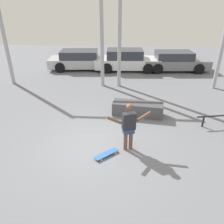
# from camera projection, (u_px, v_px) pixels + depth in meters

# --- Properties ---
(ground_plane) EXTENTS (36.00, 36.00, 0.00)m
(ground_plane) POSITION_uv_depth(u_px,v_px,m) (98.00, 145.00, 7.23)
(ground_plane) COLOR slate
(skateboarder) EXTENTS (1.37, 0.51, 1.59)m
(skateboarder) POSITION_uv_depth(u_px,v_px,m) (129.00, 125.00, 6.63)
(skateboarder) COLOR brown
(skateboarder) RESTS_ON ground_plane
(skateboard) EXTENTS (0.74, 0.70, 0.08)m
(skateboard) POSITION_uv_depth(u_px,v_px,m) (106.00, 154.00, 6.69)
(skateboard) COLOR #2D66B2
(skateboard) RESTS_ON ground_plane
(grind_box) EXTENTS (2.11, 0.92, 0.55)m
(grind_box) POSITION_uv_depth(u_px,v_px,m) (138.00, 109.00, 9.02)
(grind_box) COLOR #47474C
(grind_box) RESTS_ON ground_plane
(canopy_support_left) EXTENTS (5.39, 0.20, 5.08)m
(canopy_support_left) POSITION_uv_depth(u_px,v_px,m) (51.00, 26.00, 11.10)
(canopy_support_left) COLOR #A5A8AD
(canopy_support_left) RESTS_ON ground_plane
(canopy_support_right) EXTENTS (5.39, 0.20, 5.08)m
(canopy_support_right) POSITION_uv_depth(u_px,v_px,m) (172.00, 26.00, 10.73)
(canopy_support_right) COLOR #A5A8AD
(canopy_support_right) RESTS_ON ground_plane
(parked_car_silver) EXTENTS (4.63, 2.24, 1.28)m
(parked_car_silver) POSITION_uv_depth(u_px,v_px,m) (82.00, 60.00, 15.14)
(parked_car_silver) COLOR #B7BABF
(parked_car_silver) RESTS_ON ground_plane
(parked_car_white) EXTENTS (4.39, 2.03, 1.39)m
(parked_car_white) POSITION_uv_depth(u_px,v_px,m) (126.00, 60.00, 14.84)
(parked_car_white) COLOR white
(parked_car_white) RESTS_ON ground_plane
(parked_car_grey) EXTENTS (4.44, 2.07, 1.28)m
(parked_car_grey) POSITION_uv_depth(u_px,v_px,m) (175.00, 61.00, 14.78)
(parked_car_grey) COLOR slate
(parked_car_grey) RESTS_ON ground_plane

